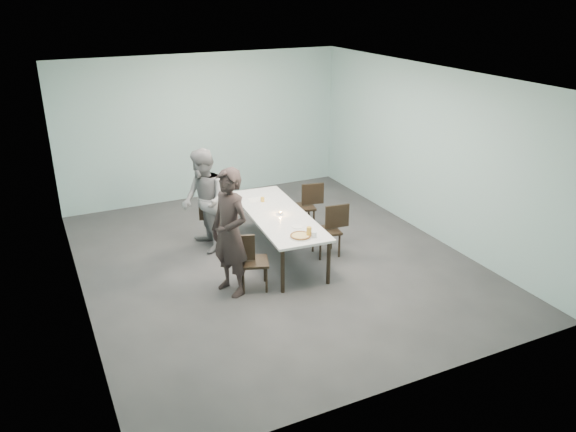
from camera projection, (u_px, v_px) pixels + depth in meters
name	position (u px, v px, depth m)	size (l,w,h in m)	color
ground	(274.00, 261.00, 9.31)	(7.00, 7.00, 0.00)	#333335
room_shell	(273.00, 142.00, 8.54)	(6.02, 7.02, 3.01)	#97BDBE
table	(278.00, 217.00, 9.26)	(1.10, 2.66, 0.75)	white
chair_near_left	(248.00, 258.00, 8.29)	(0.65, 0.53, 0.87)	black
chair_far_left	(218.00, 217.00, 9.73)	(0.65, 0.52, 0.87)	black
chair_near_right	(331.00, 226.00, 9.37)	(0.63, 0.46, 0.87)	black
chair_far_right	(307.00, 203.00, 10.38)	(0.64, 0.50, 0.87)	black
diner_near	(230.00, 233.00, 8.02)	(0.70, 0.46, 1.91)	black
diner_far	(204.00, 201.00, 9.39)	(0.86, 0.67, 1.77)	gray
pizza	(300.00, 236.00, 8.37)	(0.34, 0.34, 0.04)	white
side_plate	(298.00, 227.00, 8.72)	(0.18, 0.18, 0.01)	white
beer_glass	(309.00, 232.00, 8.37)	(0.08, 0.08, 0.15)	gold
water_tumbler	(314.00, 235.00, 8.35)	(0.08, 0.08, 0.09)	silver
tealight	(280.00, 213.00, 9.19)	(0.06, 0.06, 0.05)	silver
amber_tumbler	(262.00, 199.00, 9.73)	(0.07, 0.07, 0.08)	gold
menu	(257.00, 199.00, 9.84)	(0.30, 0.22, 0.01)	silver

